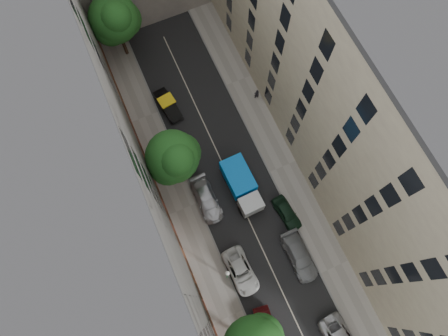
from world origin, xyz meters
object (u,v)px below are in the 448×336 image
car_left_5 (168,105)px  tree_far (115,20)px  car_left_3 (207,199)px  car_right_2 (287,213)px  car_left_2 (241,271)px  pedestrian (257,94)px  lamp_post (227,275)px  car_left_1 (267,330)px  car_right_1 (299,256)px  car_left_4 (180,153)px  tree_mid (174,158)px  tarp_truck (242,185)px

car_left_5 → tree_far: 9.83m
car_left_3 → car_right_2: car_left_3 is taller
car_left_2 → car_left_3: bearing=89.8°
car_right_2 → pedestrian: pedestrian is taller
lamp_post → car_left_1: bearing=-76.1°
car_right_2 → car_right_1: bearing=-107.1°
car_left_1 → car_left_4: (-0.80, 18.80, 0.07)m
car_left_4 → car_left_2: bearing=-90.7°
car_right_2 → car_left_3: bearing=140.2°
car_left_3 → pedestrian: 12.70m
car_left_3 → lamp_post: size_ratio=0.82×
car_right_1 → tree_far: 29.40m
car_left_5 → pedestrian: (9.20, -2.71, 0.23)m
car_left_4 → car_right_2: bearing=-58.4°
tree_mid → tree_far: 16.05m
car_left_1 → lamp_post: bearing=111.2°
car_left_3 → lamp_post: (-1.15, -7.56, 3.19)m
tree_far → pedestrian: (10.90, -10.94, -4.88)m
tree_far → lamp_post: 27.05m
car_right_2 → lamp_post: size_ratio=0.62×
car_left_3 → tree_far: bearing=93.8°
car_left_1 → car_left_3: 13.20m
car_left_2 → car_left_4: size_ratio=1.06×
car_right_1 → tarp_truck: bearing=104.4°
car_right_1 → tree_far: (-7.30, 28.02, 5.07)m
car_left_1 → tree_mid: bearing=103.1°
car_right_2 → tree_mid: tree_mid is taller
tree_mid → pedestrian: size_ratio=5.54×
car_right_2 → pedestrian: bearing=71.4°
lamp_post → car_left_4: bearing=87.4°
tarp_truck → car_left_3: bearing=174.5°
car_left_2 → car_left_3: (-0.25, 7.60, 0.07)m
car_left_1 → pedestrian: (9.20, 21.69, 0.23)m
car_left_5 → pedestrian: bearing=-24.7°
car_left_1 → car_left_2: bearing=97.3°
car_right_2 → lamp_post: 9.03m
tarp_truck → tree_far: 20.78m
car_left_4 → car_right_2: (7.20, -10.00, -0.11)m
tree_far → pedestrian: 16.20m
car_left_4 → lamp_post: 13.55m
tarp_truck → car_left_2: size_ratio=1.24×
car_left_1 → car_right_1: bearing=46.7°
car_right_2 → tree_mid: size_ratio=0.45×
lamp_post → car_left_5: bearing=85.7°
car_left_1 → pedestrian: size_ratio=2.71×
car_left_5 → car_right_1: 20.58m
car_left_3 → car_right_1: bearing=-56.3°
car_right_1 → tree_far: bearing=104.3°
tarp_truck → car_left_5: bearing=104.9°
car_left_4 → pedestrian: size_ratio=2.90×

